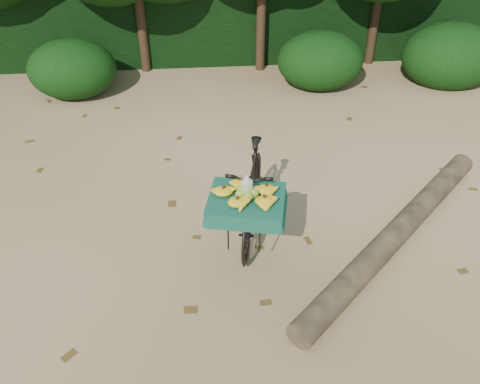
{
  "coord_description": "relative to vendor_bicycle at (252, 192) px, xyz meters",
  "views": [
    {
      "loc": [
        -0.77,
        -4.55,
        4.03
      ],
      "look_at": [
        -0.4,
        -0.27,
        0.92
      ],
      "focal_mm": 38.0,
      "sensor_mm": 36.0,
      "label": 1
    }
  ],
  "objects": [
    {
      "name": "ground",
      "position": [
        0.21,
        -0.2,
        -0.56
      ],
      "size": [
        80.0,
        80.0,
        0.0
      ],
      "primitive_type": "plane",
      "color": "tan",
      "rests_on": "ground"
    },
    {
      "name": "vendor_bicycle",
      "position": [
        0.0,
        0.0,
        0.0
      ],
      "size": [
        1.03,
        1.93,
        1.1
      ],
      "rotation": [
        0.0,
        0.0,
        -0.22
      ],
      "color": "black",
      "rests_on": "ground"
    },
    {
      "name": "fallen_log",
      "position": [
        1.68,
        -0.38,
        -0.42
      ],
      "size": [
        3.07,
        2.98,
        0.29
      ],
      "primitive_type": "cylinder",
      "rotation": [
        1.57,
        0.0,
        -0.8
      ],
      "color": "brown",
      "rests_on": "ground"
    },
    {
      "name": "hedge_backdrop",
      "position": [
        0.21,
        6.1,
        0.34
      ],
      "size": [
        26.0,
        1.8,
        1.8
      ],
      "primitive_type": "cube",
      "color": "black",
      "rests_on": "ground"
    },
    {
      "name": "bush_clumps",
      "position": [
        0.71,
        4.1,
        -0.11
      ],
      "size": [
        8.8,
        1.7,
        0.9
      ],
      "primitive_type": null,
      "color": "black",
      "rests_on": "ground"
    },
    {
      "name": "leaf_litter",
      "position": [
        0.21,
        0.45,
        -0.56
      ],
      "size": [
        7.0,
        7.3,
        0.01
      ],
      "primitive_type": null,
      "color": "#4E3814",
      "rests_on": "ground"
    }
  ]
}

